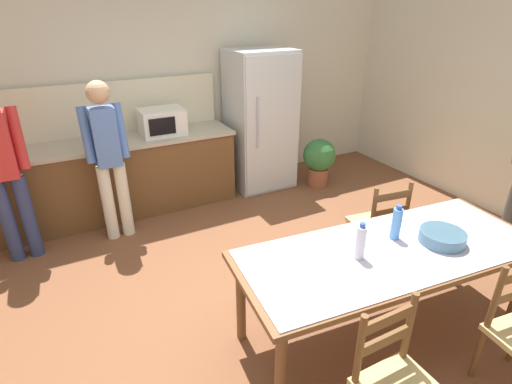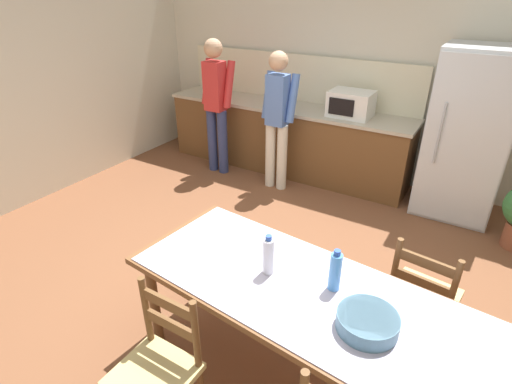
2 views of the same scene
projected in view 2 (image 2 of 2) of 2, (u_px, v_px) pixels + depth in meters
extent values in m
plane|color=brown|center=(274.00, 285.00, 3.47)|extent=(8.32, 8.32, 0.00)
cube|color=beige|center=(383.00, 65.00, 4.80)|extent=(6.52, 0.12, 2.90)
cube|color=beige|center=(12.00, 75.00, 4.29)|extent=(0.12, 5.20, 2.90)
cube|color=brown|center=(285.00, 139.00, 5.45)|extent=(3.32, 0.62, 0.87)
cube|color=#B2A893|center=(286.00, 107.00, 5.23)|extent=(3.36, 0.66, 0.04)
cube|color=#B7BCC1|center=(238.00, 99.00, 5.57)|extent=(0.52, 0.38, 0.02)
cube|color=beige|center=(297.00, 78.00, 5.32)|extent=(3.32, 0.03, 0.60)
cube|color=silver|center=(468.00, 136.00, 4.21)|extent=(0.79, 0.68, 1.80)
cube|color=silver|center=(464.00, 146.00, 3.94)|extent=(0.76, 0.02, 1.73)
cylinder|color=#A5AAB2|center=(440.00, 134.00, 3.99)|extent=(0.02, 0.02, 0.63)
cube|color=white|center=(351.00, 104.00, 4.74)|extent=(0.50, 0.38, 0.30)
cube|color=black|center=(341.00, 107.00, 4.61)|extent=(0.30, 0.01, 0.19)
cylinder|color=brown|center=(154.00, 302.00, 2.80)|extent=(0.07, 0.07, 0.70)
cylinder|color=brown|center=(218.00, 255.00, 3.28)|extent=(0.07, 0.07, 0.70)
cube|color=brown|center=(307.00, 294.00, 2.33)|extent=(2.30, 1.08, 0.04)
cube|color=#B7B2CC|center=(307.00, 291.00, 2.32)|extent=(2.21, 1.04, 0.01)
cylinder|color=silver|center=(268.00, 256.00, 2.41)|extent=(0.07, 0.07, 0.24)
cylinder|color=#2D51B2|center=(269.00, 238.00, 2.34)|extent=(0.04, 0.04, 0.03)
cylinder|color=#4C8ED6|center=(335.00, 272.00, 2.28)|extent=(0.07, 0.07, 0.24)
cylinder|color=#2D51B2|center=(337.00, 253.00, 2.21)|extent=(0.04, 0.04, 0.03)
cylinder|color=slate|center=(367.00, 322.00, 2.04)|extent=(0.32, 0.32, 0.09)
cylinder|color=slate|center=(368.00, 317.00, 2.03)|extent=(0.31, 0.31, 0.02)
cylinder|color=brown|center=(451.00, 317.00, 2.87)|extent=(0.04, 0.04, 0.41)
cylinder|color=brown|center=(402.00, 295.00, 3.07)|extent=(0.04, 0.04, 0.41)
cylinder|color=brown|center=(436.00, 347.00, 2.63)|extent=(0.04, 0.04, 0.41)
cylinder|color=brown|center=(384.00, 321.00, 2.83)|extent=(0.04, 0.04, 0.41)
cube|color=tan|center=(424.00, 295.00, 2.74)|extent=(0.47, 0.45, 0.04)
cylinder|color=brown|center=(453.00, 292.00, 2.41)|extent=(0.04, 0.04, 0.46)
cylinder|color=brown|center=(395.00, 268.00, 2.61)|extent=(0.04, 0.04, 0.46)
cube|color=brown|center=(427.00, 263.00, 2.45)|extent=(0.36, 0.07, 0.07)
cube|color=brown|center=(422.00, 282.00, 2.52)|extent=(0.36, 0.07, 0.07)
cylinder|color=brown|center=(156.00, 366.00, 2.50)|extent=(0.04, 0.04, 0.41)
cube|color=tan|center=(154.00, 375.00, 2.19)|extent=(0.42, 0.40, 0.04)
cylinder|color=brown|center=(146.00, 309.00, 2.28)|extent=(0.04, 0.04, 0.46)
cylinder|color=brown|center=(196.00, 335.00, 2.12)|extent=(0.04, 0.04, 0.46)
cube|color=brown|center=(168.00, 304.00, 2.14)|extent=(0.36, 0.03, 0.07)
cube|color=brown|center=(170.00, 325.00, 2.21)|extent=(0.36, 0.03, 0.07)
cylinder|color=navy|center=(212.00, 140.00, 5.43)|extent=(0.13, 0.13, 0.86)
cylinder|color=navy|center=(223.00, 142.00, 5.35)|extent=(0.13, 0.13, 0.86)
cube|color=red|center=(215.00, 86.00, 5.04)|extent=(0.24, 0.20, 0.61)
sphere|color=tan|center=(213.00, 48.00, 4.83)|extent=(0.23, 0.23, 0.23)
cylinder|color=red|center=(207.00, 81.00, 5.16)|extent=(0.10, 0.23, 0.58)
cylinder|color=red|center=(229.00, 85.00, 5.01)|extent=(0.10, 0.23, 0.58)
cylinder|color=silver|center=(270.00, 155.00, 5.00)|extent=(0.12, 0.12, 0.83)
cylinder|color=silver|center=(282.00, 158.00, 4.92)|extent=(0.12, 0.12, 0.83)
cube|color=#5175BC|center=(277.00, 100.00, 4.63)|extent=(0.23, 0.19, 0.59)
sphere|color=tan|center=(278.00, 61.00, 4.43)|extent=(0.22, 0.22, 0.22)
cylinder|color=#5175BC|center=(268.00, 95.00, 4.75)|extent=(0.09, 0.22, 0.56)
cylinder|color=#5175BC|center=(293.00, 99.00, 4.60)|extent=(0.09, 0.22, 0.56)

